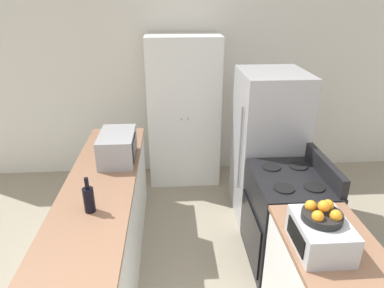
# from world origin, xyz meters

# --- Properties ---
(wall_back) EXTENTS (7.00, 0.06, 2.60)m
(wall_back) POSITION_xyz_m (0.00, 3.38, 1.30)
(wall_back) COLOR silver
(wall_back) RESTS_ON ground_plane
(counter_left) EXTENTS (0.60, 2.55, 0.92)m
(counter_left) POSITION_xyz_m (-0.82, 1.38, 0.44)
(counter_left) COLOR silver
(counter_left) RESTS_ON ground_plane
(pantry_cabinet) EXTENTS (0.92, 0.55, 1.95)m
(pantry_cabinet) POSITION_xyz_m (-0.02, 3.06, 0.97)
(pantry_cabinet) COLOR white
(pantry_cabinet) RESTS_ON ground_plane
(stove) EXTENTS (0.66, 0.79, 1.08)m
(stove) POSITION_xyz_m (0.85, 1.36, 0.47)
(stove) COLOR black
(stove) RESTS_ON ground_plane
(refrigerator) EXTENTS (0.70, 0.77, 1.68)m
(refrigerator) POSITION_xyz_m (0.86, 2.18, 0.84)
(refrigerator) COLOR #A3A3A8
(refrigerator) RESTS_ON ground_plane
(microwave) EXTENTS (0.33, 0.51, 0.27)m
(microwave) POSITION_xyz_m (-0.72, 1.81, 1.06)
(microwave) COLOR #939399
(microwave) RESTS_ON counter_left
(wine_bottle) EXTENTS (0.08, 0.08, 0.28)m
(wine_bottle) POSITION_xyz_m (-0.82, 0.96, 1.02)
(wine_bottle) COLOR black
(wine_bottle) RESTS_ON counter_left
(toaster_oven) EXTENTS (0.32, 0.40, 0.20)m
(toaster_oven) POSITION_xyz_m (0.71, 0.45, 1.02)
(toaster_oven) COLOR #B2B2B7
(toaster_oven) RESTS_ON counter_right
(fruit_bowl) EXTENTS (0.25, 0.25, 0.13)m
(fruit_bowl) POSITION_xyz_m (0.71, 0.47, 1.17)
(fruit_bowl) COLOR black
(fruit_bowl) RESTS_ON toaster_oven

